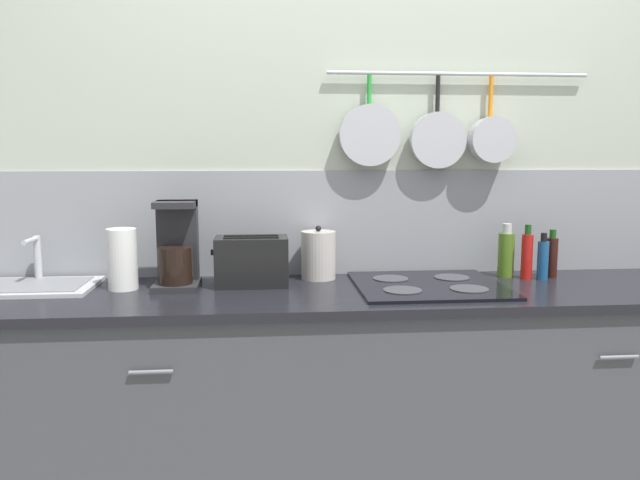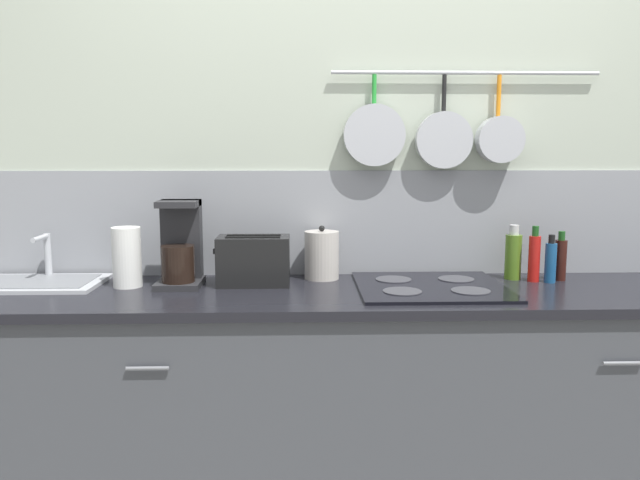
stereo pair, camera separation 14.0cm
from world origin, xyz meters
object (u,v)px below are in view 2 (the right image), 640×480
object	(u,v)px
paper_towel_roll	(127,257)
coffee_maker	(180,250)
toaster	(254,260)
bottle_dish_soap	(551,262)
kettle	(322,255)
bottle_cooking_wine	(534,257)
bottle_vinegar	(513,255)
bottle_olive_oil	(560,259)

from	to	relation	value
paper_towel_roll	coffee_maker	distance (m)	0.20
toaster	bottle_dish_soap	size ratio (longest dim) A/B	1.54
toaster	kettle	distance (m)	0.29
paper_towel_roll	bottle_dish_soap	bearing A→B (deg)	0.97
kettle	coffee_maker	bearing A→B (deg)	-169.32
bottle_cooking_wine	bottle_dish_soap	bearing A→B (deg)	-22.01
paper_towel_roll	bottle_vinegar	size ratio (longest dim) A/B	1.04
coffee_maker	paper_towel_roll	bearing A→B (deg)	-172.08
toaster	paper_towel_roll	bearing A→B (deg)	-177.14
kettle	bottle_dish_soap	distance (m)	0.91
kettle	bottle_dish_soap	size ratio (longest dim) A/B	1.15
bottle_dish_soap	bottle_olive_oil	world-z (taller)	bottle_olive_oil
bottle_vinegar	bottle_olive_oil	bearing A→B (deg)	-9.12
paper_towel_roll	toaster	distance (m)	0.48
toaster	bottle_vinegar	bearing A→B (deg)	4.16
paper_towel_roll	kettle	world-z (taller)	paper_towel_roll
paper_towel_roll	bottle_dish_soap	xyz separation A→B (m)	(1.66, 0.03, -0.03)
toaster	bottle_olive_oil	bearing A→B (deg)	2.18
paper_towel_roll	bottle_dish_soap	distance (m)	1.66
kettle	bottle_olive_oil	bearing A→B (deg)	-3.63
bottle_vinegar	bottle_cooking_wine	world-z (taller)	bottle_cooking_wine
toaster	bottle_dish_soap	bearing A→B (deg)	0.19
coffee_maker	bottle_olive_oil	world-z (taller)	coffee_maker
toaster	bottle_cooking_wine	bearing A→B (deg)	1.39
paper_towel_roll	bottle_cooking_wine	bearing A→B (deg)	1.83
coffee_maker	bottle_cooking_wine	distance (m)	1.40
bottle_vinegar	bottle_dish_soap	world-z (taller)	bottle_vinegar
toaster	bottle_olive_oil	xyz separation A→B (m)	(1.23, 0.05, -0.01)
bottle_olive_oil	kettle	bearing A→B (deg)	176.37
kettle	toaster	bearing A→B (deg)	-158.17
toaster	bottle_cooking_wine	distance (m)	1.12
kettle	bottle_vinegar	world-z (taller)	bottle_vinegar
toaster	bottle_olive_oil	size ratio (longest dim) A/B	1.48
bottle_vinegar	kettle	bearing A→B (deg)	177.68
bottle_dish_soap	toaster	bearing A→B (deg)	-179.81
coffee_maker	kettle	distance (m)	0.57
paper_towel_roll	toaster	bearing A→B (deg)	2.86
paper_towel_roll	toaster	xyz separation A→B (m)	(0.48, 0.02, -0.02)
kettle	bottle_cooking_wine	xyz separation A→B (m)	(0.85, -0.08, 0.00)
paper_towel_roll	bottle_dish_soap	size ratio (longest dim) A/B	1.21
kettle	bottle_cooking_wine	size ratio (longest dim) A/B	0.98
bottle_olive_oil	bottle_vinegar	bearing A→B (deg)	170.88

